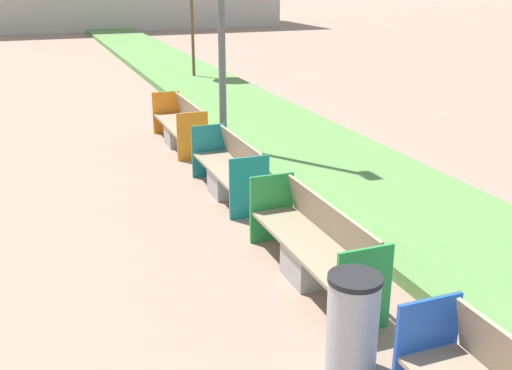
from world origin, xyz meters
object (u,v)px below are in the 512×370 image
(bench_green_frame, at_px, (314,250))
(bench_orange_frame, at_px, (180,128))
(bench_teal_frame, at_px, (229,173))
(litter_bin, at_px, (352,324))

(bench_green_frame, bearing_deg, bench_orange_frame, 90.01)
(bench_teal_frame, height_order, litter_bin, litter_bin)
(bench_green_frame, distance_m, bench_orange_frame, 6.33)
(bench_teal_frame, relative_size, bench_orange_frame, 0.92)
(bench_teal_frame, bearing_deg, bench_green_frame, -89.93)
(bench_green_frame, height_order, bench_teal_frame, same)
(bench_green_frame, height_order, bench_orange_frame, same)
(bench_orange_frame, bearing_deg, litter_bin, -93.27)
(bench_green_frame, distance_m, bench_teal_frame, 3.10)
(litter_bin, bearing_deg, bench_teal_frame, 84.57)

